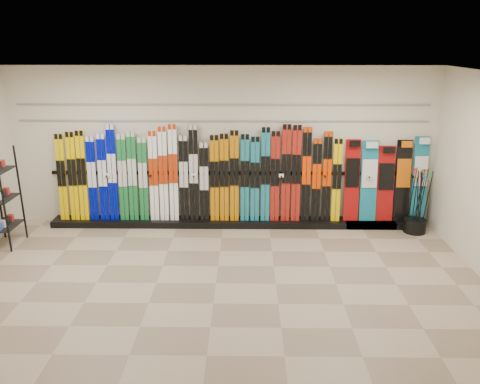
{
  "coord_description": "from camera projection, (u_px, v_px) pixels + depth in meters",
  "views": [
    {
      "loc": [
        0.44,
        -6.15,
        3.44
      ],
      "look_at": [
        0.34,
        1.0,
        1.1
      ],
      "focal_mm": 35.0,
      "sensor_mm": 36.0,
      "label": 1
    }
  ],
  "objects": [
    {
      "name": "floor",
      "position": [
        216.0,
        283.0,
        6.92
      ],
      "size": [
        8.0,
        8.0,
        0.0
      ],
      "primitive_type": "plane",
      "color": "#85705B",
      "rests_on": "ground"
    },
    {
      "name": "ceiling",
      "position": [
        212.0,
        75.0,
        5.99
      ],
      "size": [
        8.0,
        8.0,
        0.0
      ],
      "primitive_type": "plane",
      "rotation": [
        3.14,
        0.0,
        0.0
      ],
      "color": "silver",
      "rests_on": "back_wall"
    },
    {
      "name": "back_wall",
      "position": [
        223.0,
        147.0,
        8.83
      ],
      "size": [
        8.0,
        0.0,
        8.0
      ],
      "primitive_type": "plane",
      "rotation": [
        1.57,
        0.0,
        0.0
      ],
      "color": "beige",
      "rests_on": "floor"
    },
    {
      "name": "skis",
      "position": [
        199.0,
        177.0,
        8.82
      ],
      "size": [
        5.38,
        0.18,
        1.84
      ],
      "color": "#F1C100",
      "rests_on": "ski_rack_base"
    },
    {
      "name": "accessory_rack",
      "position": [
        1.0,
        198.0,
        7.98
      ],
      "size": [
        0.4,
        0.6,
        1.71
      ],
      "primitive_type": "cube",
      "color": "black",
      "rests_on": "floor"
    },
    {
      "name": "snowboards",
      "position": [
        386.0,
        181.0,
        8.85
      ],
      "size": [
        1.56,
        0.25,
        1.61
      ],
      "color": "#990C0C",
      "rests_on": "ski_rack_base"
    },
    {
      "name": "slatwall_rail_1",
      "position": [
        222.0,
        105.0,
        8.56
      ],
      "size": [
        7.6,
        0.02,
        0.03
      ],
      "primitive_type": "cube",
      "color": "gray",
      "rests_on": "back_wall"
    },
    {
      "name": "slatwall_rail_0",
      "position": [
        223.0,
        121.0,
        8.66
      ],
      "size": [
        7.6,
        0.02,
        0.03
      ],
      "primitive_type": "cube",
      "color": "gray",
      "rests_on": "back_wall"
    },
    {
      "name": "ski_rack_base",
      "position": [
        235.0,
        222.0,
        9.07
      ],
      "size": [
        8.0,
        0.4,
        0.12
      ],
      "primitive_type": "cube",
      "color": "black",
      "rests_on": "floor"
    },
    {
      "name": "ski_poles",
      "position": [
        419.0,
        201.0,
        8.58
      ],
      "size": [
        0.32,
        0.4,
        1.18
      ],
      "color": "black",
      "rests_on": "pole_bin"
    },
    {
      "name": "pole_bin",
      "position": [
        415.0,
        226.0,
        8.74
      ],
      "size": [
        0.41,
        0.41,
        0.25
      ],
      "primitive_type": "cylinder",
      "color": "black",
      "rests_on": "floor"
    }
  ]
}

